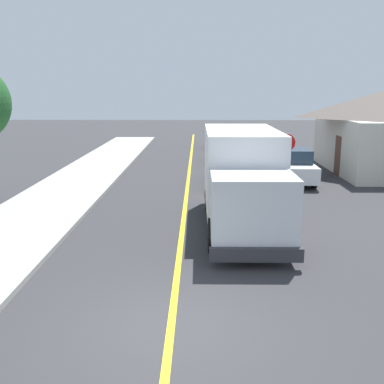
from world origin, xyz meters
TOP-DOWN VIEW (x-y plane):
  - ground_plane at (0.00, 0.00)m, footprint 120.00×120.00m
  - centre_line_yellow at (0.00, 10.00)m, footprint 0.16×56.00m
  - box_truck at (1.99, 6.73)m, footprint 2.43×7.19m
  - parked_car_near at (1.97, 13.50)m, footprint 1.98×4.47m
  - parked_car_mid at (2.38, 20.45)m, footprint 1.98×4.47m
  - parked_car_far at (2.16, 27.63)m, footprint 1.80×4.40m
  - parked_van_across at (5.20, 14.15)m, footprint 1.92×4.45m
  - stop_sign at (4.37, 11.70)m, footprint 0.80×0.10m

SIDE VIEW (x-z plane):
  - ground_plane at x=0.00m, z-range 0.00..0.00m
  - centre_line_yellow at x=0.00m, z-range 0.00..0.01m
  - parked_car_near at x=1.97m, z-range -0.04..1.63m
  - parked_car_mid at x=2.38m, z-range -0.04..1.63m
  - parked_car_far at x=2.16m, z-range -0.04..1.63m
  - parked_van_across at x=5.20m, z-range -0.04..1.63m
  - box_truck at x=1.99m, z-range 0.17..3.37m
  - stop_sign at x=4.37m, z-range 0.53..3.18m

